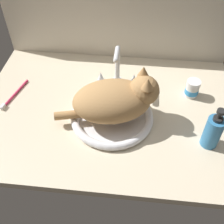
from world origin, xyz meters
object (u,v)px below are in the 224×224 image
object	(u,v)px
cat	(118,99)
soap_pump_bottle	(213,131)
toothbrush	(14,95)
sink_basin	(112,117)
faucet	(117,71)
pill_bottle	(192,89)

from	to	relation	value
cat	soap_pump_bottle	bearing A→B (deg)	-14.50
toothbrush	cat	bearing A→B (deg)	-10.45
sink_basin	soap_pump_bottle	distance (cm)	37.34
faucet	toothbrush	world-z (taller)	faucet
sink_basin	faucet	world-z (taller)	faucet
faucet	cat	size ratio (longest dim) A/B	0.50
cat	soap_pump_bottle	distance (cm)	35.08
cat	pill_bottle	xyz separation A→B (cm)	(29.75, 16.79, -6.95)
cat	toothbrush	size ratio (longest dim) A/B	2.04
cat	sink_basin	bearing A→B (deg)	-166.29
sink_basin	faucet	distance (cm)	21.72
soap_pump_bottle	pill_bottle	bearing A→B (deg)	98.93
faucet	cat	world-z (taller)	cat
pill_bottle	toothbrush	distance (cm)	75.53
sink_basin	toothbrush	distance (cm)	43.89
soap_pump_bottle	toothbrush	distance (cm)	81.07
cat	pill_bottle	size ratio (longest dim) A/B	5.08
sink_basin	faucet	size ratio (longest dim) A/B	1.66
pill_bottle	cat	bearing A→B (deg)	-150.57
cat	soap_pump_bottle	xyz separation A→B (cm)	(33.76, -8.73, -3.77)
pill_bottle	toothbrush	size ratio (longest dim) A/B	0.40
faucet	pill_bottle	size ratio (longest dim) A/B	2.52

